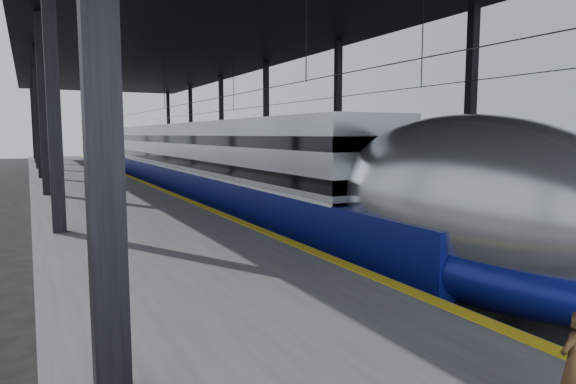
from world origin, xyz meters
TOP-DOWN VIEW (x-y plane):
  - ground at (0.00, 0.00)m, footprint 160.00×160.00m
  - platform at (-3.50, 20.00)m, footprint 6.00×80.00m
  - yellow_strip at (-0.70, 20.00)m, footprint 0.30×80.00m
  - rails at (4.50, 20.00)m, footprint 6.52×80.00m
  - canopy at (1.90, 20.00)m, footprint 18.00×75.00m
  - tgv_train at (2.00, 25.39)m, footprint 2.99×65.20m
  - second_train at (7.00, 30.37)m, footprint 2.99×56.05m
  - child at (-1.88, -7.44)m, footprint 0.38×0.25m

SIDE VIEW (x-z plane):
  - ground at x=0.00m, z-range 0.00..0.00m
  - rails at x=4.50m, z-range 0.00..0.16m
  - platform at x=-3.50m, z-range 0.00..1.00m
  - yellow_strip at x=-0.70m, z-range 1.00..1.01m
  - child at x=-1.88m, z-range 1.00..2.02m
  - tgv_train at x=2.00m, z-range -0.14..4.15m
  - second_train at x=7.00m, z-range 0.03..4.15m
  - canopy at x=1.90m, z-range 4.38..13.85m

